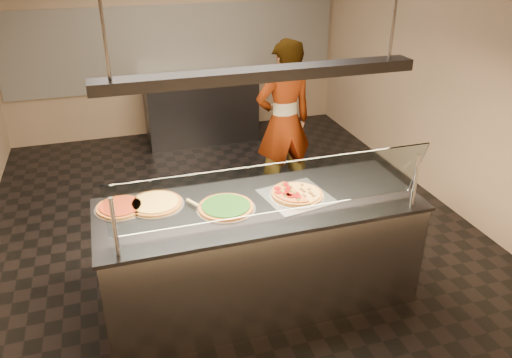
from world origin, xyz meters
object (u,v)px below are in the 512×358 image
object	(u,v)px
serving_counter	(260,252)
pizza_tomato	(120,207)
half_pizza_sausage	(308,192)
pizza_cheese	(155,203)
half_pizza_pepperoni	(285,194)
prep_table	(201,109)
worker	(284,122)
pizza_spinach	(226,207)
sneeze_guard	(275,189)
heat_lamp_housing	(261,74)
perforated_tray	(297,196)
pizza_spatula	(200,203)

from	to	relation	value
serving_counter	pizza_tomato	bearing A→B (deg)	166.84
half_pizza_sausage	pizza_cheese	distance (m)	1.21
half_pizza_pepperoni	pizza_tomato	size ratio (longest dim) A/B	1.12
prep_table	worker	world-z (taller)	worker
half_pizza_pepperoni	pizza_spinach	world-z (taller)	half_pizza_pepperoni
sneeze_guard	pizza_cheese	bearing A→B (deg)	144.04
prep_table	worker	size ratio (longest dim) A/B	0.89
serving_counter	pizza_cheese	distance (m)	0.94
half_pizza_sausage	pizza_spinach	world-z (taller)	half_pizza_sausage
pizza_spinach	prep_table	xyz separation A→B (m)	(0.57, 3.77, -0.48)
pizza_cheese	pizza_tomato	bearing A→B (deg)	175.65
pizza_tomato	prep_table	world-z (taller)	pizza_tomato
half_pizza_sausage	prep_table	size ratio (longest dim) A/B	0.27
half_pizza_sausage	heat_lamp_housing	bearing A→B (deg)	-177.36
half_pizza_sausage	pizza_tomato	world-z (taller)	half_pizza_sausage
half_pizza_sausage	pizza_spinach	distance (m)	0.69
perforated_tray	worker	xyz separation A→B (m)	(0.51, 1.68, -0.02)
heat_lamp_housing	pizza_spinach	bearing A→B (deg)	179.86
half_pizza_sausage	pizza_cheese	xyz separation A→B (m)	(-1.20, 0.21, -0.01)
perforated_tray	pizza_cheese	bearing A→B (deg)	169.46
pizza_spinach	pizza_spatula	distance (m)	0.20
pizza_tomato	pizza_spatula	bearing A→B (deg)	-14.32
perforated_tray	heat_lamp_housing	bearing A→B (deg)	-176.27
half_pizza_sausage	worker	xyz separation A→B (m)	(0.41, 1.68, -0.04)
pizza_spinach	sneeze_guard	bearing A→B (deg)	-51.30
pizza_cheese	prep_table	world-z (taller)	pizza_cheese
pizza_cheese	half_pizza_pepperoni	bearing A→B (deg)	-11.55
sneeze_guard	pizza_tomato	distance (m)	1.23
serving_counter	prep_table	world-z (taller)	same
pizza_spatula	worker	world-z (taller)	worker
perforated_tray	half_pizza_sausage	world-z (taller)	half_pizza_sausage
half_pizza_pepperoni	pizza_tomato	world-z (taller)	half_pizza_pepperoni
pizza_cheese	pizza_tomato	xyz separation A→B (m)	(-0.26, 0.02, -0.00)
pizza_cheese	worker	distance (m)	2.19
half_pizza_sausage	pizza_spinach	xyz separation A→B (m)	(-0.69, -0.02, -0.01)
pizza_tomato	heat_lamp_housing	size ratio (longest dim) A/B	0.17
half_pizza_sausage	pizza_spatula	world-z (taller)	half_pizza_sausage
serving_counter	pizza_spinach	xyz separation A→B (m)	(-0.28, 0.00, 0.48)
sneeze_guard	serving_counter	bearing A→B (deg)	90.00
half_pizza_pepperoni	pizza_tomato	distance (m)	1.28
worker	pizza_spatula	bearing A→B (deg)	45.72
pizza_spatula	heat_lamp_housing	distance (m)	1.09
perforated_tray	half_pizza_sausage	bearing A→B (deg)	-0.78
sneeze_guard	perforated_tray	xyz separation A→B (m)	(0.31, 0.36, -0.29)
sneeze_guard	worker	bearing A→B (deg)	67.97
serving_counter	pizza_spinach	distance (m)	0.55
prep_table	heat_lamp_housing	distance (m)	4.06
half_pizza_pepperoni	heat_lamp_housing	world-z (taller)	heat_lamp_housing
serving_counter	half_pizza_sausage	xyz separation A→B (m)	(0.41, 0.02, 0.49)
pizza_cheese	pizza_tomato	world-z (taller)	same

